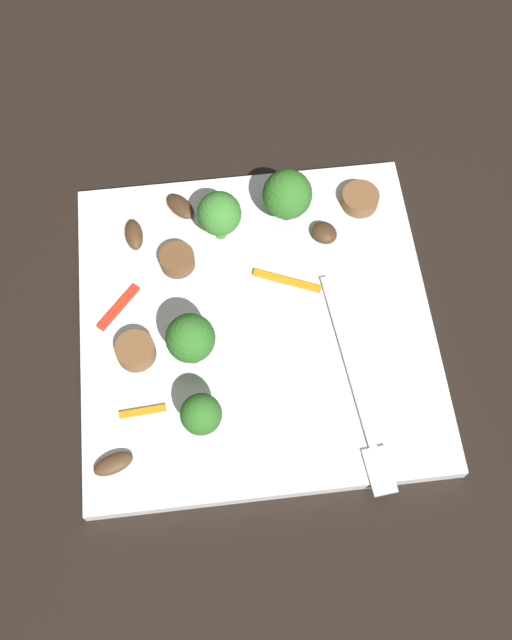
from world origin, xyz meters
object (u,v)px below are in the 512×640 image
at_px(broccoli_floret_0, 191,339).
at_px(sausage_slice_1, 136,351).
at_px(sausage_slice_2, 177,260).
at_px(mushroom_3, 134,235).
at_px(pepper_strip_1, 119,307).
at_px(pepper_strip_3, 143,412).
at_px(broccoli_floret_2, 201,415).
at_px(sausage_slice_0, 360,199).
at_px(plate, 256,323).
at_px(broccoli_floret_3, 219,214).
at_px(mushroom_0, 180,206).
at_px(fork, 358,396).
at_px(pepper_strip_0, 287,281).
at_px(mushroom_1, 324,233).
at_px(mushroom_2, 113,464).
at_px(broccoli_floret_1, 287,195).

distance_m(broccoli_floret_0, sausage_slice_1, 0.05).
distance_m(sausage_slice_2, mushroom_3, 0.04).
relative_size(sausage_slice_1, sausage_slice_2, 1.06).
relative_size(pepper_strip_1, pepper_strip_3, 1.31).
relative_size(broccoli_floret_2, sausage_slice_0, 1.47).
bearing_deg(sausage_slice_1, broccoli_floret_0, 79.46).
relative_size(plate, broccoli_floret_3, 5.54).
bearing_deg(pepper_strip_3, mushroom_0, 166.99).
height_order(plate, fork, fork).
height_order(broccoli_floret_2, pepper_strip_0, broccoli_floret_2).
height_order(sausage_slice_0, pepper_strip_3, sausage_slice_0).
xyz_separation_m(mushroom_1, mushroom_3, (-0.02, -0.16, -0.00)).
bearing_deg(plate, mushroom_2, -48.05).
xyz_separation_m(broccoli_floret_1, pepper_strip_1, (0.07, -0.14, -0.03)).
bearing_deg(broccoli_floret_1, mushroom_2, -37.58).
xyz_separation_m(broccoli_floret_3, mushroom_1, (0.01, 0.09, -0.03)).
distance_m(sausage_slice_0, sausage_slice_1, 0.23).
relative_size(mushroom_1, mushroom_2, 0.75).
relative_size(fork, pepper_strip_3, 5.08).
height_order(broccoli_floret_0, broccoli_floret_2, broccoli_floret_0).
distance_m(broccoli_floret_2, pepper_strip_3, 0.06).
xyz_separation_m(broccoli_floret_3, sausage_slice_0, (-0.02, 0.12, -0.03)).
bearing_deg(pepper_strip_0, mushroom_3, -114.68).
relative_size(sausage_slice_0, mushroom_3, 1.08).
height_order(fork, broccoli_floret_3, broccoli_floret_3).
xyz_separation_m(broccoli_floret_1, broccoli_floret_3, (0.01, -0.06, -0.00)).
height_order(sausage_slice_0, mushroom_0, sausage_slice_0).
bearing_deg(broccoli_floret_1, pepper_strip_0, -6.61).
height_order(sausage_slice_2, mushroom_0, sausage_slice_2).
bearing_deg(broccoli_floret_1, mushroom_0, -101.24).
distance_m(sausage_slice_2, mushroom_1, 0.12).
bearing_deg(broccoli_floret_3, fork, 30.03).
height_order(plate, mushroom_0, mushroom_0).
xyz_separation_m(broccoli_floret_1, sausage_slice_2, (0.04, -0.09, -0.03)).
distance_m(pepper_strip_0, pepper_strip_1, 0.14).
height_order(broccoli_floret_2, sausage_slice_2, broccoli_floret_2).
distance_m(broccoli_floret_0, sausage_slice_2, 0.09).
bearing_deg(sausage_slice_1, mushroom_1, 119.08).
distance_m(fork, mushroom_1, 0.14).
bearing_deg(pepper_strip_1, fork, 61.63).
height_order(broccoli_floret_3, pepper_strip_0, broccoli_floret_3).
xyz_separation_m(plate, sausage_slice_0, (-0.10, 0.10, 0.01)).
bearing_deg(broccoli_floret_1, fork, 11.17).
xyz_separation_m(broccoli_floret_1, sausage_slice_0, (-0.01, 0.06, -0.03)).
bearing_deg(pepper_strip_3, pepper_strip_1, -170.49).
bearing_deg(pepper_strip_3, broccoli_floret_2, 69.73).
bearing_deg(broccoli_floret_2, broccoli_floret_3, 170.23).
height_order(sausage_slice_1, mushroom_2, sausage_slice_1).
xyz_separation_m(sausage_slice_0, pepper_strip_1, (0.08, -0.21, -0.00)).
xyz_separation_m(sausage_slice_2, pepper_strip_0, (0.03, 0.09, -0.00)).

